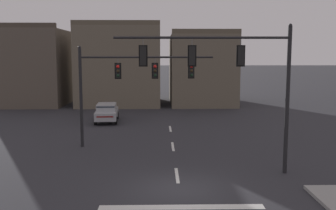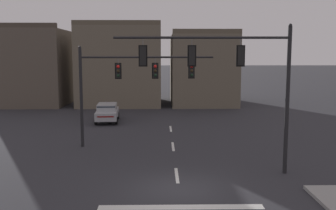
% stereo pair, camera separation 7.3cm
% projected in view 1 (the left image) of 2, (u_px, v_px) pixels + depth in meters
% --- Properties ---
extents(ground_plane, '(400.00, 400.00, 0.00)m').
position_uv_depth(ground_plane, '(179.00, 189.00, 16.96)').
color(ground_plane, '#2B2B30').
extents(stop_bar_paint, '(6.40, 0.50, 0.01)m').
position_uv_depth(stop_bar_paint, '(182.00, 207.00, 14.98)').
color(stop_bar_paint, silver).
rests_on(stop_bar_paint, ground).
extents(lane_centreline, '(0.16, 26.40, 0.01)m').
position_uv_depth(lane_centreline, '(177.00, 175.00, 18.95)').
color(lane_centreline, silver).
rests_on(lane_centreline, ground).
extents(signal_mast_near_side, '(8.49, 0.40, 7.31)m').
position_uv_depth(signal_mast_near_side, '(233.00, 71.00, 18.67)').
color(signal_mast_near_side, black).
rests_on(signal_mast_near_side, ground).
extents(signal_mast_far_side, '(8.52, 0.87, 6.39)m').
position_uv_depth(signal_mast_far_side, '(126.00, 78.00, 24.64)').
color(signal_mast_far_side, black).
rests_on(signal_mast_far_side, ground).
extents(car_lot_nearside, '(2.14, 4.55, 1.61)m').
position_uv_depth(car_lot_nearside, '(107.00, 112.00, 33.98)').
color(car_lot_nearside, '#9EA0A5').
rests_on(car_lot_nearside, ground).
extents(building_row, '(27.47, 10.92, 9.47)m').
position_uv_depth(building_row, '(121.00, 68.00, 46.26)').
color(building_row, brown).
rests_on(building_row, ground).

